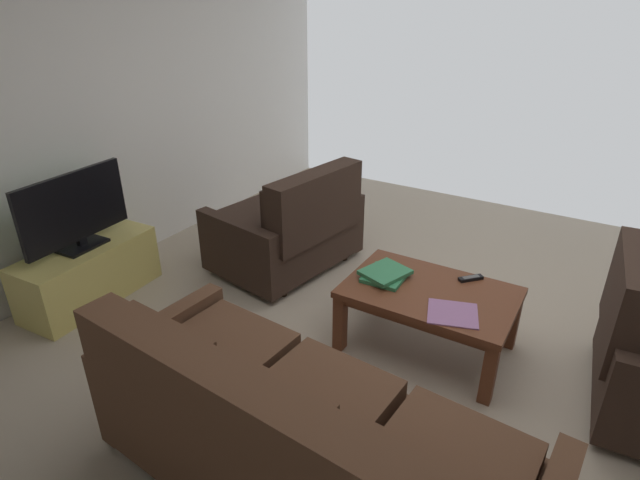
% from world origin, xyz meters
% --- Properties ---
extents(ground_plane, '(5.53, 5.61, 0.01)m').
position_xyz_m(ground_plane, '(0.00, 0.00, -0.00)').
color(ground_plane, tan).
extents(wall_right, '(0.12, 5.61, 2.58)m').
position_xyz_m(wall_right, '(2.76, 0.00, 1.29)').
color(wall_right, white).
rests_on(wall_right, ground).
extents(sofa_main, '(2.03, 0.96, 0.87)m').
position_xyz_m(sofa_main, '(0.17, 1.29, 0.37)').
color(sofa_main, black).
rests_on(sofa_main, ground).
extents(loveseat_near, '(0.98, 1.22, 0.88)m').
position_xyz_m(loveseat_near, '(1.42, -0.51, 0.36)').
color(loveseat_near, black).
rests_on(loveseat_near, ground).
extents(coffee_table, '(1.01, 0.67, 0.43)m').
position_xyz_m(coffee_table, '(0.09, -0.06, 0.36)').
color(coffee_table, brown).
rests_on(coffee_table, ground).
extents(tv_stand, '(0.46, 1.01, 0.43)m').
position_xyz_m(tv_stand, '(2.40, 0.67, 0.21)').
color(tv_stand, '#D8C666').
rests_on(tv_stand, ground).
extents(flat_tv, '(0.22, 0.83, 0.54)m').
position_xyz_m(flat_tv, '(2.40, 0.66, 0.71)').
color(flat_tv, black).
rests_on(flat_tv, tv_stand).
extents(book_stack, '(0.31, 0.34, 0.05)m').
position_xyz_m(book_stack, '(0.38, -0.05, 0.45)').
color(book_stack, '#337F51').
rests_on(book_stack, coffee_table).
extents(tv_remote, '(0.14, 0.15, 0.02)m').
position_xyz_m(tv_remote, '(-0.09, -0.31, 0.44)').
color(tv_remote, black).
rests_on(tv_remote, coffee_table).
extents(loose_magazine, '(0.34, 0.33, 0.01)m').
position_xyz_m(loose_magazine, '(-0.11, 0.12, 0.43)').
color(loose_magazine, '#996699').
rests_on(loose_magazine, coffee_table).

